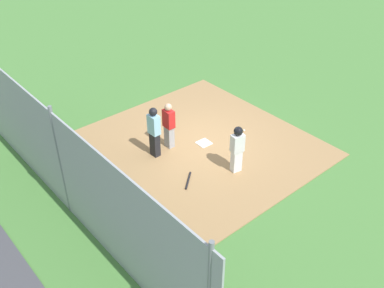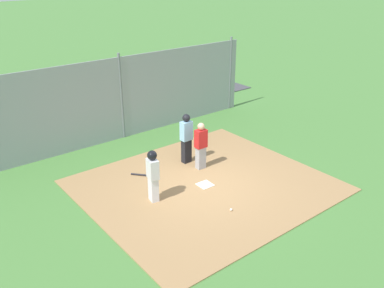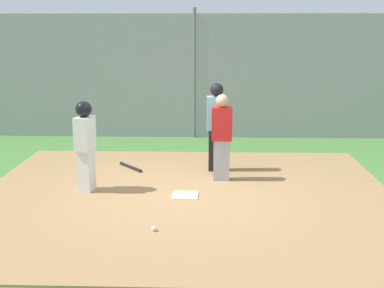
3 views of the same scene
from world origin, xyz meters
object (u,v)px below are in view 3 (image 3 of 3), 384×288
at_px(umpire, 216,125).
at_px(baseball, 154,228).
at_px(catcher, 222,136).
at_px(parked_car_dark, 268,93).
at_px(parked_car_silver, 120,93).
at_px(home_plate, 185,195).
at_px(baseball_bat, 131,167).
at_px(runner, 85,141).

height_order(umpire, baseball, umpire).
xyz_separation_m(catcher, umpire, (0.09, -0.66, 0.08)).
height_order(umpire, parked_car_dark, umpire).
bearing_deg(parked_car_silver, parked_car_dark, 177.68).
bearing_deg(catcher, parked_car_silver, -156.99).
bearing_deg(home_plate, parked_car_silver, -73.81).
distance_m(catcher, baseball_bat, 2.14).
relative_size(runner, baseball_bat, 1.99).
bearing_deg(baseball_bat, runner, -60.33).
distance_m(baseball, parked_car_dark, 11.69).
relative_size(runner, parked_car_silver, 0.37).
bearing_deg(baseball, home_plate, -103.23).
distance_m(home_plate, catcher, 1.44).
relative_size(umpire, baseball_bat, 2.20).
bearing_deg(parked_car_dark, umpire, -107.46).
bearing_deg(home_plate, parked_car_dark, -104.10).
relative_size(catcher, parked_car_silver, 0.38).
distance_m(umpire, baseball_bat, 1.97).
distance_m(runner, baseball_bat, 1.80).
relative_size(catcher, umpire, 0.92).
bearing_deg(umpire, baseball, -17.13).
bearing_deg(parked_car_silver, umpire, 107.87).
xyz_separation_m(baseball_bat, baseball, (-0.83, 3.30, 0.01)).
xyz_separation_m(catcher, runner, (2.39, 0.75, 0.06)).
distance_m(runner, parked_car_dark, 10.40).
xyz_separation_m(baseball_bat, parked_car_dark, (-3.66, -8.03, 0.55)).
xyz_separation_m(home_plate, baseball, (0.37, 1.58, 0.03)).
bearing_deg(catcher, home_plate, -31.33).
bearing_deg(home_plate, umpire, -108.12).
height_order(umpire, baseball_bat, umpire).
bearing_deg(catcher, runner, -71.34).
distance_m(runner, parked_car_silver, 9.33).
bearing_deg(runner, baseball_bat, 80.21).
distance_m(home_plate, baseball_bat, 2.10).
distance_m(baseball, parked_car_silver, 11.36).
distance_m(home_plate, umpire, 1.97).
bearing_deg(home_plate, runner, -7.94).
bearing_deg(parked_car_silver, runner, 91.30).
distance_m(catcher, parked_car_silver, 9.18).
xyz_separation_m(umpire, baseball, (0.91, 3.23, -0.89)).
xyz_separation_m(catcher, parked_car_silver, (3.40, -8.53, -0.26)).
height_order(parked_car_dark, parked_car_silver, same).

